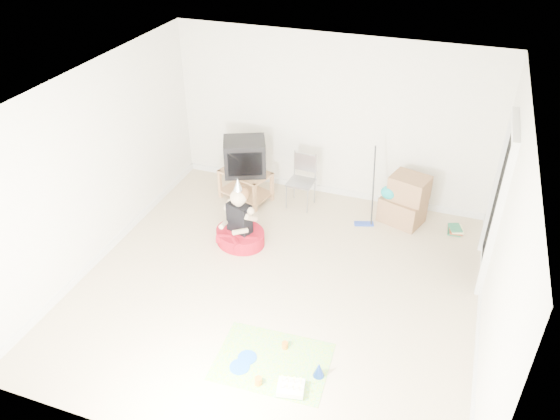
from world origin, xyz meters
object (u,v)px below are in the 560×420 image
(crt_tv, at_px, (245,156))
(birthday_cake, at_px, (291,388))
(tv_stand, at_px, (246,183))
(folding_chair, at_px, (301,182))
(seated_woman, at_px, (240,229))
(cardboard_boxes, at_px, (404,200))

(crt_tv, bearing_deg, birthday_cake, -84.44)
(tv_stand, distance_m, folding_chair, 0.91)
(folding_chair, relative_size, seated_woman, 0.82)
(tv_stand, distance_m, seated_woman, 1.21)
(seated_woman, bearing_deg, cardboard_boxes, 32.24)
(crt_tv, distance_m, cardboard_boxes, 2.52)
(tv_stand, bearing_deg, folding_chair, 5.74)
(tv_stand, bearing_deg, birthday_cake, -60.81)
(crt_tv, bearing_deg, seated_woman, -95.22)
(folding_chair, bearing_deg, tv_stand, -174.26)
(seated_woman, distance_m, birthday_cake, 2.70)
(seated_woman, bearing_deg, crt_tv, 108.41)
(folding_chair, bearing_deg, cardboard_boxes, 3.24)
(crt_tv, xyz_separation_m, folding_chair, (0.89, 0.09, -0.34))
(crt_tv, bearing_deg, folding_chair, -17.89)
(tv_stand, xyz_separation_m, birthday_cake, (1.89, -3.38, -0.25))
(seated_woman, xyz_separation_m, birthday_cake, (1.51, -2.23, -0.19))
(tv_stand, height_order, folding_chair, folding_chair)
(crt_tv, distance_m, seated_woman, 1.32)
(cardboard_boxes, height_order, birthday_cake, cardboard_boxes)
(crt_tv, relative_size, folding_chair, 0.74)
(cardboard_boxes, distance_m, birthday_cake, 3.62)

